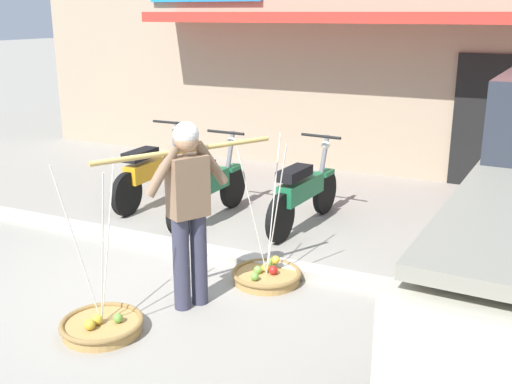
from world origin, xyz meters
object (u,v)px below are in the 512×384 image
at_px(fruit_basket_left_side, 267,275).
at_px(motorcycle_second_in_row, 208,187).
at_px(fruit_vendor, 188,203).
at_px(fruit_basket_right_side, 102,325).
at_px(motorcycle_third_in_row, 303,192).
at_px(motorcycle_nearest_shop, 152,172).

distance_m(fruit_basket_left_side, motorcycle_second_in_row, 2.02).
height_order(fruit_vendor, fruit_basket_right_side, fruit_vendor).
xyz_separation_m(motorcycle_second_in_row, motorcycle_third_in_row, (1.18, 0.30, 0.00)).
bearing_deg(fruit_vendor, motorcycle_second_in_row, 116.38).
xyz_separation_m(motorcycle_nearest_shop, motorcycle_third_in_row, (2.25, -0.01, 0.00)).
xyz_separation_m(fruit_basket_left_side, motorcycle_nearest_shop, (-2.52, 1.66, 0.38)).
relative_size(fruit_vendor, motorcycle_nearest_shop, 0.93).
height_order(motorcycle_nearest_shop, motorcycle_second_in_row, same).
distance_m(fruit_vendor, motorcycle_nearest_shop, 3.25).
bearing_deg(motorcycle_third_in_row, motorcycle_second_in_row, -165.78).
height_order(motorcycle_nearest_shop, motorcycle_third_in_row, same).
distance_m(fruit_basket_right_side, motorcycle_second_in_row, 2.95).
height_order(fruit_vendor, motorcycle_nearest_shop, fruit_vendor).
distance_m(fruit_basket_left_side, motorcycle_nearest_shop, 3.04).
bearing_deg(fruit_basket_right_side, fruit_basket_left_side, 61.62).
height_order(fruit_vendor, motorcycle_third_in_row, fruit_vendor).
height_order(fruit_basket_left_side, motorcycle_second_in_row, fruit_basket_left_side).
relative_size(fruit_basket_right_side, motorcycle_second_in_row, 0.80).
xyz_separation_m(fruit_basket_left_side, fruit_basket_right_side, (-0.81, -1.51, -0.00)).
distance_m(motorcycle_nearest_shop, motorcycle_second_in_row, 1.11).
bearing_deg(fruit_basket_right_side, motorcycle_nearest_shop, 118.30).
bearing_deg(motorcycle_nearest_shop, fruit_vendor, -48.81).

